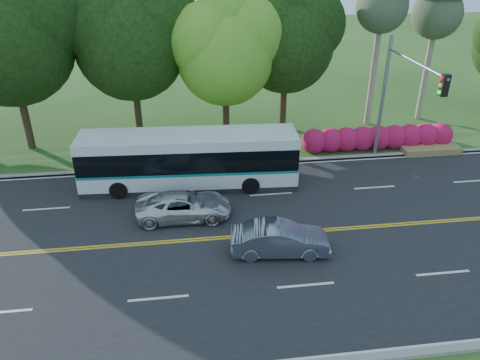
{
  "coord_description": "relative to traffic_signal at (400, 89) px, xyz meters",
  "views": [
    {
      "loc": [
        -4.74,
        -16.77,
        11.78
      ],
      "look_at": [
        -2.28,
        2.0,
        1.75
      ],
      "focal_mm": 35.0,
      "sensor_mm": 36.0,
      "label": 1
    }
  ],
  "objects": [
    {
      "name": "ground",
      "position": [
        -6.49,
        -5.4,
        -4.67
      ],
      "size": [
        120.0,
        120.0,
        0.0
      ],
      "primitive_type": "plane",
      "color": "#234918",
      "rests_on": "ground"
    },
    {
      "name": "road",
      "position": [
        -6.49,
        -5.4,
        -4.66
      ],
      "size": [
        60.0,
        14.0,
        0.02
      ],
      "primitive_type": "cube",
      "color": "black",
      "rests_on": "ground"
    },
    {
      "name": "curb_north",
      "position": [
        -6.49,
        1.75,
        -4.6
      ],
      "size": [
        60.0,
        0.3,
        0.15
      ],
      "primitive_type": "cube",
      "color": "gray",
      "rests_on": "ground"
    },
    {
      "name": "curb_south",
      "position": [
        -6.49,
        -12.55,
        -4.6
      ],
      "size": [
        60.0,
        0.3,
        0.15
      ],
      "primitive_type": "cube",
      "color": "gray",
      "rests_on": "ground"
    },
    {
      "name": "grass_verge",
      "position": [
        -6.49,
        3.6,
        -4.62
      ],
      "size": [
        60.0,
        4.0,
        0.1
      ],
      "primitive_type": "cube",
      "color": "#234918",
      "rests_on": "ground"
    },
    {
      "name": "lane_markings",
      "position": [
        -6.59,
        -5.4,
        -4.65
      ],
      "size": [
        57.6,
        13.82,
        0.0
      ],
      "color": "gold",
      "rests_on": "road"
    },
    {
      "name": "tree_row",
      "position": [
        -11.65,
        6.73,
        2.06
      ],
      "size": [
        44.7,
        9.1,
        13.84
      ],
      "color": "black",
      "rests_on": "ground"
    },
    {
      "name": "bougainvillea_hedge",
      "position": [
        0.69,
        2.75,
        -3.95
      ],
      "size": [
        9.5,
        2.25,
        1.5
      ],
      "color": "#A50D33",
      "rests_on": "ground"
    },
    {
      "name": "traffic_signal",
      "position": [
        0.0,
        0.0,
        0.0
      ],
      "size": [
        0.42,
        6.1,
        7.0
      ],
      "color": "gray",
      "rests_on": "ground"
    },
    {
      "name": "transit_bus",
      "position": [
        -11.03,
        -0.4,
        -3.23
      ],
      "size": [
        11.1,
        2.98,
        2.87
      ],
      "rotation": [
        0.0,
        0.0,
        -0.06
      ],
      "color": "silver",
      "rests_on": "road"
    },
    {
      "name": "sedan",
      "position": [
        -7.57,
        -6.76,
        -3.99
      ],
      "size": [
        4.17,
        1.82,
        1.33
      ],
      "primitive_type": "imported",
      "rotation": [
        0.0,
        0.0,
        1.47
      ],
      "color": "slate",
      "rests_on": "road"
    },
    {
      "name": "suv",
      "position": [
        -11.4,
        -3.49,
        -4.04
      ],
      "size": [
        4.43,
        2.1,
        1.22
      ],
      "primitive_type": "imported",
      "rotation": [
        0.0,
        0.0,
        1.55
      ],
      "color": "silver",
      "rests_on": "road"
    }
  ]
}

